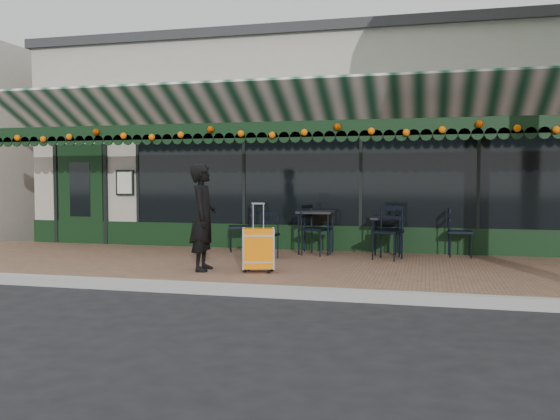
% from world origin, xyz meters
% --- Properties ---
extents(ground, '(80.00, 80.00, 0.00)m').
position_xyz_m(ground, '(0.00, 0.00, 0.00)').
color(ground, black).
rests_on(ground, ground).
extents(sidewalk, '(18.00, 4.00, 0.15)m').
position_xyz_m(sidewalk, '(0.00, 2.00, 0.07)').
color(sidewalk, brown).
rests_on(sidewalk, ground).
extents(curb, '(18.00, 0.16, 0.15)m').
position_xyz_m(curb, '(0.00, -0.08, 0.07)').
color(curb, '#9E9E99').
rests_on(curb, ground).
extents(restaurant_building, '(12.00, 9.60, 4.50)m').
position_xyz_m(restaurant_building, '(0.00, 7.84, 2.27)').
color(restaurant_building, '#A39C8D').
rests_on(restaurant_building, ground).
extents(woman, '(0.48, 0.66, 1.67)m').
position_xyz_m(woman, '(-0.72, 0.96, 0.99)').
color(woman, black).
rests_on(woman, sidewalk).
extents(suitcase, '(0.52, 0.38, 1.06)m').
position_xyz_m(suitcase, '(0.17, 1.00, 0.51)').
color(suitcase, orange).
rests_on(suitcase, sidewalk).
extents(cafe_table_a, '(0.58, 0.58, 0.71)m').
position_xyz_m(cafe_table_a, '(1.94, 3.55, 0.79)').
color(cafe_table_a, black).
rests_on(cafe_table_a, sidewalk).
extents(cafe_table_b, '(0.67, 0.67, 0.82)m').
position_xyz_m(cafe_table_b, '(0.61, 3.46, 0.89)').
color(cafe_table_b, black).
rests_on(cafe_table_b, sidewalk).
extents(chair_a_left, '(0.61, 0.61, 0.96)m').
position_xyz_m(chair_a_left, '(1.99, 3.33, 0.63)').
color(chair_a_left, black).
rests_on(chair_a_left, sidewalk).
extents(chair_a_right, '(0.46, 0.46, 0.90)m').
position_xyz_m(chair_a_right, '(3.27, 3.62, 0.60)').
color(chair_a_right, black).
rests_on(chair_a_right, sidewalk).
extents(chair_a_front, '(0.60, 0.60, 0.97)m').
position_xyz_m(chair_a_front, '(2.00, 2.92, 0.64)').
color(chair_a_front, black).
rests_on(chair_a_front, sidewalk).
extents(chair_b_left, '(0.61, 0.61, 0.94)m').
position_xyz_m(chair_b_left, '(-0.92, 3.46, 0.62)').
color(chair_b_left, black).
rests_on(chair_b_left, sidewalk).
extents(chair_b_right, '(0.61, 0.61, 0.96)m').
position_xyz_m(chair_b_right, '(0.65, 3.23, 0.63)').
color(chair_b_right, black).
rests_on(chair_b_right, sidewalk).
extents(chair_b_front, '(0.49, 0.49, 0.85)m').
position_xyz_m(chair_b_front, '(-0.14, 2.48, 0.57)').
color(chair_b_front, black).
rests_on(chair_b_front, sidewalk).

